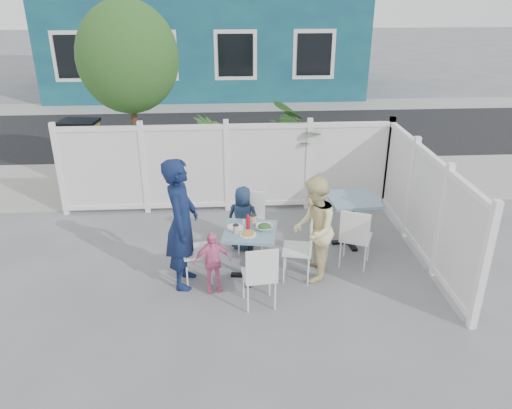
{
  "coord_description": "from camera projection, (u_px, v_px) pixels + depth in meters",
  "views": [
    {
      "loc": [
        0.08,
        -5.92,
        3.84
      ],
      "look_at": [
        0.49,
        0.5,
        0.94
      ],
      "focal_mm": 35.0,
      "sensor_mm": 36.0,
      "label": 1
    }
  ],
  "objects": [
    {
      "name": "salt_shaker",
      "position": [
        244.0,
        222.0,
        6.95
      ],
      "size": [
        0.03,
        0.03,
        0.06
      ],
      "primitive_type": "cylinder",
      "color": "white",
      "rests_on": "main_table"
    },
    {
      "name": "man",
      "position": [
        182.0,
        224.0,
        6.58
      ],
      "size": [
        0.49,
        0.7,
        1.82
      ],
      "primitive_type": "imported",
      "rotation": [
        0.0,
        0.0,
        1.48
      ],
      "color": "#0F1C40",
      "rests_on": "ground"
    },
    {
      "name": "near_sidewalk",
      "position": [
        222.0,
        181.0,
        10.42
      ],
      "size": [
        24.0,
        2.6,
        0.01
      ],
      "primitive_type": "cube",
      "color": "gray",
      "rests_on": "ground"
    },
    {
      "name": "chair_back",
      "position": [
        251.0,
        217.0,
        7.65
      ],
      "size": [
        0.46,
        0.44,
        0.9
      ],
      "rotation": [
        0.0,
        0.0,
        3.02
      ],
      "color": "white",
      "rests_on": "ground"
    },
    {
      "name": "ketchup_bottle",
      "position": [
        248.0,
        223.0,
        6.78
      ],
      "size": [
        0.06,
        0.06,
        0.18
      ],
      "primitive_type": "cylinder",
      "color": "#AD0F1C",
      "rests_on": "main_table"
    },
    {
      "name": "potted_shrub_b",
      "position": [
        310.0,
        149.0,
        9.41
      ],
      "size": [
        1.7,
        1.89,
        1.86
      ],
      "primitive_type": "imported",
      "rotation": [
        0.0,
        0.0,
        4.88
      ],
      "color": "#29481C",
      "rests_on": "ground"
    },
    {
      "name": "utility_cabinet",
      "position": [
        83.0,
        153.0,
        10.18
      ],
      "size": [
        0.73,
        0.57,
        1.24
      ],
      "primitive_type": "cube",
      "rotation": [
        0.0,
        0.0,
        -0.14
      ],
      "color": "gold",
      "rests_on": "ground"
    },
    {
      "name": "far_sidewalk",
      "position": [
        222.0,
        106.0,
        16.61
      ],
      "size": [
        24.0,
        1.6,
        0.01
      ],
      "primitive_type": "cube",
      "color": "gray",
      "rests_on": "ground"
    },
    {
      "name": "fence_right",
      "position": [
        425.0,
        207.0,
        7.36
      ],
      "size": [
        0.08,
        3.66,
        1.6
      ],
      "rotation": [
        0.0,
        0.0,
        1.57
      ],
      "color": "white",
      "rests_on": "ground"
    },
    {
      "name": "coffee_cup_a",
      "position": [
        236.0,
        229.0,
        6.68
      ],
      "size": [
        0.08,
        0.08,
        0.11
      ],
      "primitive_type": "cylinder",
      "color": "beige",
      "rests_on": "main_table"
    },
    {
      "name": "chair_right",
      "position": [
        303.0,
        244.0,
        6.86
      ],
      "size": [
        0.47,
        0.48,
        0.91
      ],
      "rotation": [
        0.0,
        0.0,
        1.37
      ],
      "color": "white",
      "rests_on": "ground"
    },
    {
      "name": "salad_bowl",
      "position": [
        265.0,
        227.0,
        6.79
      ],
      "size": [
        0.23,
        0.23,
        0.06
      ],
      "primitive_type": "imported",
      "color": "white",
      "rests_on": "main_table"
    },
    {
      "name": "chair_spare",
      "position": [
        355.0,
        234.0,
        7.11
      ],
      "size": [
        0.54,
        0.54,
        0.92
      ],
      "rotation": [
        0.0,
        0.0,
        -0.41
      ],
      "color": "white",
      "rests_on": "ground"
    },
    {
      "name": "toddler",
      "position": [
        212.0,
        262.0,
        6.61
      ],
      "size": [
        0.54,
        0.32,
        0.87
      ],
      "primitive_type": "imported",
      "rotation": [
        0.0,
        0.0,
        0.21
      ],
      "color": "pink",
      "rests_on": "ground"
    },
    {
      "name": "chair_near",
      "position": [
        260.0,
        273.0,
        6.21
      ],
      "size": [
        0.45,
        0.44,
        0.89
      ],
      "rotation": [
        0.0,
        0.0,
        0.13
      ],
      "color": "white",
      "rests_on": "ground"
    },
    {
      "name": "street",
      "position": [
        222.0,
        132.0,
        13.79
      ],
      "size": [
        24.0,
        5.0,
        0.01
      ],
      "primitive_type": "cube",
      "color": "black",
      "rests_on": "ground"
    },
    {
      "name": "woman",
      "position": [
        314.0,
        230.0,
        6.78
      ],
      "size": [
        0.7,
        0.82,
        1.49
      ],
      "primitive_type": "imported",
      "rotation": [
        0.0,
        0.0,
        -1.77
      ],
      "color": "#EACA59",
      "rests_on": "ground"
    },
    {
      "name": "pepper_shaker",
      "position": [
        247.0,
        220.0,
        6.99
      ],
      "size": [
        0.03,
        0.03,
        0.07
      ],
      "primitive_type": "cylinder",
      "color": "black",
      "rests_on": "main_table"
    },
    {
      "name": "boy",
      "position": [
        243.0,
        218.0,
        7.64
      ],
      "size": [
        0.57,
        0.44,
        1.02
      ],
      "primitive_type": "imported",
      "rotation": [
        0.0,
        0.0,
        2.88
      ],
      "color": "#1C2E4B",
      "rests_on": "ground"
    },
    {
      "name": "tree",
      "position": [
        128.0,
        58.0,
        8.81
      ],
      "size": [
        1.8,
        1.62,
        3.59
      ],
      "color": "#382316",
      "rests_on": "ground"
    },
    {
      "name": "ground",
      "position": [
        223.0,
        281.0,
        6.96
      ],
      "size": [
        80.0,
        80.0,
        0.0
      ],
      "primitive_type": "plane",
      "color": "slate"
    },
    {
      "name": "plate_main",
      "position": [
        248.0,
        234.0,
        6.65
      ],
      "size": [
        0.23,
        0.23,
        0.01
      ],
      "primitive_type": "cylinder",
      "color": "white",
      "rests_on": "main_table"
    },
    {
      "name": "spare_table",
      "position": [
        352.0,
        208.0,
        7.75
      ],
      "size": [
        0.79,
        0.79,
        0.78
      ],
      "rotation": [
        0.0,
        0.0,
        0.07
      ],
      "color": "slate",
      "rests_on": "ground"
    },
    {
      "name": "fence_back",
      "position": [
        227.0,
        169.0,
        8.83
      ],
      "size": [
        5.86,
        0.08,
        1.6
      ],
      "color": "white",
      "rests_on": "ground"
    },
    {
      "name": "main_table",
      "position": [
        250.0,
        241.0,
        6.84
      ],
      "size": [
        0.81,
        0.81,
        0.74
      ],
      "rotation": [
        0.0,
        0.0,
        -0.16
      ],
      "color": "slate",
      "rests_on": "ground"
    },
    {
      "name": "coffee_cup_b",
      "position": [
        253.0,
        220.0,
        6.92
      ],
      "size": [
        0.09,
        0.09,
        0.13
      ],
      "primitive_type": "cylinder",
      "color": "beige",
      "rests_on": "main_table"
    },
    {
      "name": "chair_left",
      "position": [
        190.0,
        246.0,
        6.78
      ],
      "size": [
        0.49,
        0.5,
        0.93
      ],
      "rotation": [
        0.0,
        0.0,
        -1.35
      ],
      "color": "white",
      "rests_on": "ground"
    },
    {
      "name": "potted_shrub_a",
      "position": [
        213.0,
        157.0,
        9.46
      ],
      "size": [
        0.98,
        0.98,
        1.56
      ],
      "primitive_type": "imported",
      "rotation": [
        0.0,
        0.0,
        1.44
      ],
      "color": "#29481C",
      "rests_on": "ground"
    },
    {
      "name": "building",
      "position": [
        206.0,
        5.0,
        18.44
      ],
      "size": [
        11.0,
        6.0,
        6.0
      ],
      "color": "navy",
      "rests_on": "ground"
    },
    {
      "name": "plate_side",
      "position": [
        235.0,
        227.0,
        6.84
      ],
      "size": [
        0.23,
        0.23,
        0.02
      ],
      "primitive_type": "cylinder",
      "color": "white",
      "rests_on": "main_table"
    }
  ]
}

